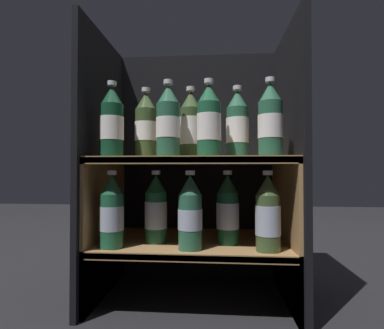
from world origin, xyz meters
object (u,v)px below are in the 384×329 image
at_px(bottle_upper_back_2, 237,126).
at_px(bottle_lower_front_1, 191,214).
at_px(bottle_lower_front_0, 112,213).
at_px(bottle_upper_front_1, 168,123).
at_px(bottle_lower_back_0, 156,210).
at_px(bottle_upper_back_0, 146,127).
at_px(bottle_upper_back_1, 191,127).
at_px(bottle_upper_front_2, 209,123).
at_px(bottle_upper_front_3, 270,122).
at_px(bottle_lower_front_2, 268,215).
at_px(bottle_upper_front_0, 112,124).
at_px(bottle_lower_back_1, 228,211).

distance_m(bottle_upper_back_2, bottle_lower_front_1, 0.34).
bearing_deg(bottle_upper_back_2, bottle_lower_front_0, -168.26).
height_order(bottle_upper_front_1, bottle_lower_back_0, bottle_upper_front_1).
distance_m(bottle_upper_front_1, bottle_upper_back_0, 0.13).
xyz_separation_m(bottle_upper_back_1, bottle_lower_back_0, (-0.12, 0.00, -0.29)).
distance_m(bottle_upper_front_1, bottle_upper_back_2, 0.24).
xyz_separation_m(bottle_upper_front_2, bottle_lower_back_0, (-0.19, 0.09, -0.29)).
distance_m(bottle_upper_front_3, bottle_upper_back_1, 0.27).
xyz_separation_m(bottle_upper_front_1, bottle_upper_front_3, (0.32, 0.00, -0.00)).
xyz_separation_m(bottle_upper_back_1, bottle_lower_front_1, (0.01, -0.09, -0.29)).
bearing_deg(bottle_upper_back_0, bottle_upper_back_1, 0.00).
xyz_separation_m(bottle_upper_front_2, bottle_upper_back_1, (-0.07, 0.09, -0.00)).
bearing_deg(bottle_lower_front_2, bottle_lower_back_0, 166.99).
bearing_deg(bottle_lower_front_1, bottle_upper_back_1, 94.56).
distance_m(bottle_upper_front_0, bottle_upper_front_3, 0.51).
bearing_deg(bottle_lower_front_0, bottle_upper_front_0, 180.00).
xyz_separation_m(bottle_upper_front_2, bottle_upper_back_2, (0.10, 0.09, -0.00)).
xyz_separation_m(bottle_upper_front_0, bottle_upper_back_0, (0.09, 0.09, 0.00)).
height_order(bottle_upper_front_0, bottle_lower_front_0, bottle_upper_front_0).
distance_m(bottle_upper_front_0, bottle_lower_back_1, 0.49).
bearing_deg(bottle_lower_front_1, bottle_upper_front_0, 180.00).
height_order(bottle_upper_back_2, bottle_lower_front_0, bottle_upper_back_2).
bearing_deg(bottle_upper_back_2, bottle_lower_back_0, -180.00).
height_order(bottle_upper_front_3, bottle_upper_back_0, same).
height_order(bottle_upper_back_2, bottle_lower_front_1, bottle_upper_back_2).
xyz_separation_m(bottle_lower_front_2, bottle_lower_back_0, (-0.37, 0.09, -0.00)).
xyz_separation_m(bottle_upper_front_3, bottle_lower_front_1, (-0.25, 0.00, -0.29)).
bearing_deg(bottle_upper_front_1, bottle_upper_back_0, 137.41).
xyz_separation_m(bottle_upper_front_2, bottle_lower_front_0, (-0.32, -0.00, -0.29)).
bearing_deg(bottle_upper_back_2, bottle_upper_front_3, -41.65).
xyz_separation_m(bottle_upper_front_1, bottle_lower_front_2, (0.31, 0.00, -0.29)).
relative_size(bottle_upper_front_0, bottle_upper_back_0, 1.00).
xyz_separation_m(bottle_upper_back_0, bottle_lower_back_0, (0.04, 0.00, -0.29)).
relative_size(bottle_upper_front_2, bottle_upper_back_2, 1.00).
relative_size(bottle_upper_front_0, bottle_lower_front_1, 1.00).
xyz_separation_m(bottle_upper_back_2, bottle_lower_front_2, (0.09, -0.09, -0.29)).
bearing_deg(bottle_upper_back_1, bottle_lower_front_0, -161.13).
bearing_deg(bottle_lower_back_0, bottle_lower_front_0, -146.35).
bearing_deg(bottle_upper_back_2, bottle_lower_front_1, -151.06).
relative_size(bottle_upper_back_2, bottle_lower_front_1, 1.00).
xyz_separation_m(bottle_lower_front_1, bottle_lower_back_0, (-0.13, 0.09, -0.00)).
bearing_deg(bottle_lower_front_0, bottle_lower_back_0, 33.65).
relative_size(bottle_upper_back_0, bottle_lower_front_2, 1.00).
distance_m(bottle_upper_front_3, bottle_upper_back_2, 0.13).
relative_size(bottle_upper_back_0, bottle_lower_back_1, 1.00).
bearing_deg(bottle_lower_front_2, bottle_upper_back_1, 161.01).
bearing_deg(bottle_upper_back_0, bottle_lower_front_1, -27.37).
xyz_separation_m(bottle_upper_front_2, bottle_lower_front_2, (0.18, -0.00, -0.29)).
bearing_deg(bottle_lower_front_0, bottle_upper_back_2, 11.74).
distance_m(bottle_upper_front_1, bottle_lower_front_0, 0.35).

